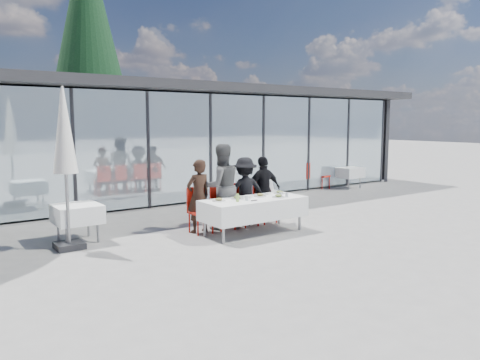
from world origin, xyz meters
name	(u,v)px	position (x,y,z in m)	size (l,w,h in m)	color
ground	(270,234)	(0.00, 0.00, 0.00)	(90.00, 90.00, 0.00)	gray
pavilion	(174,127)	(2.00, 8.16, 2.15)	(14.80, 8.80, 3.44)	gray
dining_table	(254,208)	(-0.23, 0.26, 0.54)	(2.26, 0.96, 0.75)	white
diner_a	(199,196)	(-1.14, 1.01, 0.78)	(0.57, 0.57, 1.57)	#321F16
diner_chair_a	(199,208)	(-1.14, 1.01, 0.54)	(0.44, 0.44, 0.97)	red
diner_b	(221,187)	(-0.56, 1.01, 0.94)	(0.92, 0.92, 1.88)	#555555
diner_chair_b	(221,205)	(-0.56, 1.01, 0.54)	(0.44, 0.44, 0.97)	red
diner_c	(245,191)	(0.08, 1.01, 0.78)	(1.01, 1.01, 1.56)	black
diner_chair_c	(245,202)	(0.08, 1.01, 0.54)	(0.44, 0.44, 0.97)	red
diner_d	(263,189)	(0.62, 1.01, 0.78)	(0.92, 0.92, 1.56)	black
diner_chair_d	(263,200)	(0.62, 1.01, 0.54)	(0.44, 0.44, 0.97)	red
plate_a	(219,200)	(-1.01, 0.41, 0.77)	(0.28, 0.28, 0.07)	silver
plate_b	(237,198)	(-0.57, 0.39, 0.77)	(0.28, 0.28, 0.07)	silver
plate_c	(260,195)	(0.04, 0.39, 0.77)	(0.28, 0.28, 0.07)	silver
plate_d	(280,192)	(0.65, 0.46, 0.77)	(0.28, 0.28, 0.07)	silver
plate_extra	(278,196)	(0.29, 0.07, 0.77)	(0.28, 0.28, 0.07)	silver
juice_bottle	(237,198)	(-0.75, 0.13, 0.83)	(0.06, 0.06, 0.16)	#94BD4E
drinking_glasses	(272,196)	(0.10, 0.07, 0.80)	(1.04, 0.21, 0.10)	silver
folded_eyeglasses	(254,200)	(-0.40, 0.03, 0.76)	(0.14, 0.03, 0.01)	black
spare_table_left	(77,214)	(-3.49, 1.72, 0.55)	(0.86, 0.86, 0.74)	white
spare_table_right	(348,173)	(6.65, 3.76, 0.55)	(0.86, 0.86, 0.74)	white
spare_chair_a	(320,173)	(5.72, 4.23, 0.54)	(0.53, 0.53, 0.97)	red
spare_chair_b	(308,175)	(5.04, 4.13, 0.54)	(0.49, 0.49, 0.97)	red
market_umbrella	(65,142)	(-3.78, 1.29, 2.00)	(0.50, 0.50, 3.00)	black
lounger	(271,190)	(2.93, 3.56, 0.26)	(0.70, 1.38, 0.72)	white
conifer_tree	(88,36)	(0.50, 13.00, 5.99)	(4.00, 4.00, 10.50)	#382316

